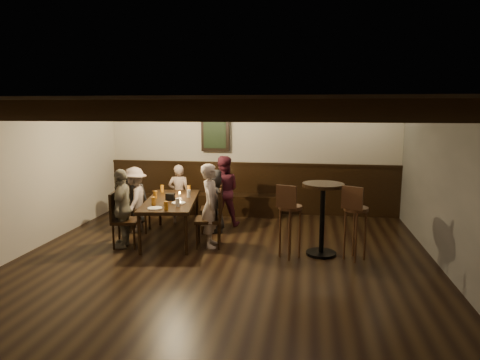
% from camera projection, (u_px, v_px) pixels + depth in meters
% --- Properties ---
extents(room, '(7.00, 7.00, 7.00)m').
position_uv_depth(room, '(228.00, 173.00, 8.38)').
color(room, black).
rests_on(room, ground).
extents(dining_table, '(1.16, 2.03, 0.72)m').
position_uv_depth(dining_table, '(171.00, 203.00, 7.66)').
color(dining_table, black).
rests_on(dining_table, floor).
extents(chair_left_near, '(0.49, 0.49, 0.93)m').
position_uv_depth(chair_left_near, '(138.00, 217.00, 8.16)').
color(chair_left_near, black).
rests_on(chair_left_near, floor).
extents(chair_left_far, '(0.49, 0.49, 0.94)m').
position_uv_depth(chair_left_far, '(125.00, 230.00, 7.28)').
color(chair_left_far, black).
rests_on(chair_left_far, floor).
extents(chair_right_near, '(0.48, 0.48, 0.92)m').
position_uv_depth(chair_right_near, '(213.00, 217.00, 8.17)').
color(chair_right_near, black).
rests_on(chair_right_near, floor).
extents(chair_right_far, '(0.51, 0.51, 0.97)m').
position_uv_depth(chair_right_far, '(210.00, 229.00, 7.28)').
color(chair_right_far, black).
rests_on(chair_right_far, floor).
extents(person_bench_left, '(0.63, 0.46, 1.19)m').
position_uv_depth(person_bench_left, '(133.00, 196.00, 8.56)').
color(person_bench_left, '#232325').
rests_on(person_bench_left, floor).
extents(person_bench_centre, '(0.48, 0.36, 1.21)m').
position_uv_depth(person_bench_centre, '(179.00, 194.00, 8.70)').
color(person_bench_centre, gray).
rests_on(person_bench_centre, floor).
extents(person_bench_right, '(0.76, 0.64, 1.41)m').
position_uv_depth(person_bench_right, '(223.00, 191.00, 8.54)').
color(person_bench_right, '#5A1F30').
rests_on(person_bench_right, floor).
extents(person_left_near, '(0.58, 0.87, 1.24)m').
position_uv_depth(person_left_near, '(135.00, 200.00, 8.11)').
color(person_left_near, gray).
rests_on(person_left_near, floor).
extents(person_left_far, '(0.45, 0.83, 1.34)m').
position_uv_depth(person_left_far, '(122.00, 208.00, 7.21)').
color(person_left_far, gray).
rests_on(person_left_far, floor).
extents(person_right_near, '(0.47, 0.64, 1.20)m').
position_uv_depth(person_right_near, '(214.00, 201.00, 8.12)').
color(person_right_near, '#252426').
rests_on(person_right_near, floor).
extents(person_right_far, '(0.42, 0.57, 1.42)m').
position_uv_depth(person_right_far, '(211.00, 206.00, 7.21)').
color(person_right_far, '#B4A499').
rests_on(person_right_far, floor).
extents(pint_a, '(0.07, 0.07, 0.14)m').
position_uv_depth(pint_a, '(162.00, 189.00, 8.33)').
color(pint_a, '#BF7219').
rests_on(pint_a, dining_table).
extents(pint_b, '(0.07, 0.07, 0.14)m').
position_uv_depth(pint_b, '(189.00, 189.00, 8.28)').
color(pint_b, '#BF7219').
rests_on(pint_b, dining_table).
extents(pint_c, '(0.07, 0.07, 0.14)m').
position_uv_depth(pint_c, '(155.00, 195.00, 7.74)').
color(pint_c, '#BF7219').
rests_on(pint_c, dining_table).
extents(pint_d, '(0.07, 0.07, 0.14)m').
position_uv_depth(pint_d, '(189.00, 194.00, 7.84)').
color(pint_d, silver).
rests_on(pint_d, dining_table).
extents(pint_e, '(0.07, 0.07, 0.14)m').
position_uv_depth(pint_e, '(153.00, 201.00, 7.20)').
color(pint_e, '#BF7219').
rests_on(pint_e, dining_table).
extents(pint_f, '(0.07, 0.07, 0.14)m').
position_uv_depth(pint_f, '(178.00, 202.00, 7.10)').
color(pint_f, silver).
rests_on(pint_f, dining_table).
extents(pint_g, '(0.07, 0.07, 0.14)m').
position_uv_depth(pint_g, '(166.00, 206.00, 6.85)').
color(pint_g, '#BF7219').
rests_on(pint_g, dining_table).
extents(plate_near, '(0.24, 0.24, 0.01)m').
position_uv_depth(plate_near, '(155.00, 208.00, 6.96)').
color(plate_near, white).
rests_on(plate_near, dining_table).
extents(plate_far, '(0.24, 0.24, 0.01)m').
position_uv_depth(plate_far, '(179.00, 203.00, 7.35)').
color(plate_far, white).
rests_on(plate_far, dining_table).
extents(condiment_caddy, '(0.15, 0.10, 0.12)m').
position_uv_depth(condiment_caddy, '(170.00, 197.00, 7.59)').
color(condiment_caddy, black).
rests_on(condiment_caddy, dining_table).
extents(candle, '(0.05, 0.05, 0.05)m').
position_uv_depth(candle, '(180.00, 195.00, 7.94)').
color(candle, beige).
rests_on(candle, dining_table).
extents(high_top_table, '(0.66, 0.66, 1.17)m').
position_uv_depth(high_top_table, '(322.00, 208.00, 6.77)').
color(high_top_table, black).
rests_on(high_top_table, floor).
extents(bar_stool_left, '(0.40, 0.42, 1.18)m').
position_uv_depth(bar_stool_left, '(290.00, 230.00, 6.70)').
color(bar_stool_left, '#392412').
rests_on(bar_stool_left, floor).
extents(bar_stool_right, '(0.42, 0.43, 1.18)m').
position_uv_depth(bar_stool_right, '(355.00, 232.00, 6.60)').
color(bar_stool_right, '#392412').
rests_on(bar_stool_right, floor).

